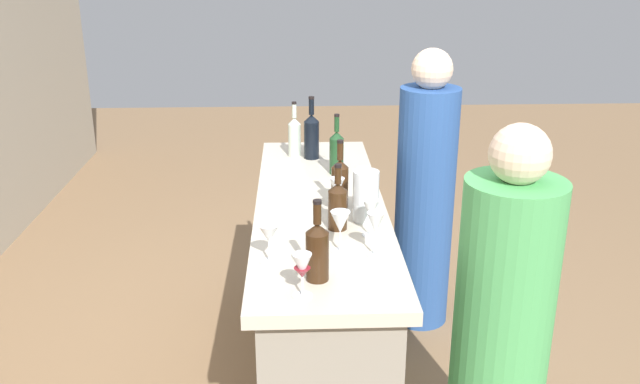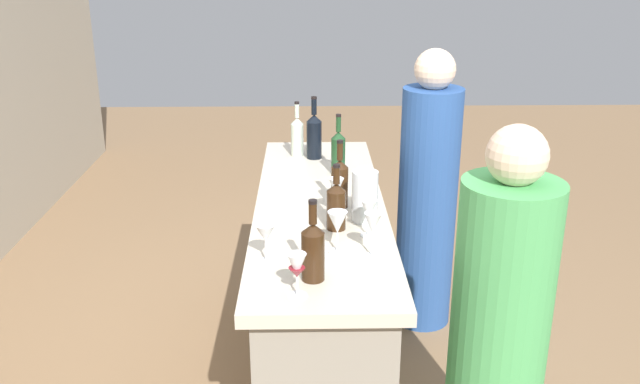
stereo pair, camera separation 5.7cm
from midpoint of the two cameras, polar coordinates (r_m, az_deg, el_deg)
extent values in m
plane|color=#846647|center=(3.49, -0.49, -15.59)|extent=(12.00, 12.00, 0.00)
cube|color=gray|center=(3.25, -0.51, -9.14)|extent=(1.86, 0.49, 0.90)
cube|color=beige|center=(3.04, -0.54, -1.33)|extent=(1.94, 0.57, 0.05)
cylinder|color=#331E0F|center=(2.32, -0.93, -5.40)|extent=(0.08, 0.08, 0.17)
cone|color=#331E0F|center=(2.28, -0.95, -3.06)|extent=(0.08, 0.08, 0.03)
cylinder|color=#331E0F|center=(2.26, -0.96, -1.82)|extent=(0.03, 0.03, 0.07)
cylinder|color=black|center=(2.25, -0.96, -0.82)|extent=(0.03, 0.03, 0.01)
cylinder|color=#331E0F|center=(2.73, 0.88, -1.51)|extent=(0.08, 0.08, 0.16)
cone|color=#331E0F|center=(2.70, 0.89, 0.39)|extent=(0.08, 0.08, 0.03)
cylinder|color=#331E0F|center=(2.68, 0.90, 1.39)|extent=(0.03, 0.03, 0.07)
cylinder|color=black|center=(2.67, 0.90, 2.20)|extent=(0.03, 0.03, 0.01)
cylinder|color=#331E0F|center=(2.96, 1.10, 0.40)|extent=(0.07, 0.07, 0.18)
cone|color=#331E0F|center=(2.92, 1.12, 2.38)|extent=(0.07, 0.07, 0.03)
cylinder|color=#331E0F|center=(2.90, 1.13, 3.41)|extent=(0.03, 0.03, 0.08)
cylinder|color=black|center=(2.89, 1.13, 4.24)|extent=(0.03, 0.03, 0.01)
cylinder|color=#193D1E|center=(3.39, 0.90, 3.02)|extent=(0.07, 0.07, 0.18)
cone|color=#193D1E|center=(3.36, 0.91, 4.78)|extent=(0.07, 0.07, 0.03)
cylinder|color=#193D1E|center=(3.34, 0.92, 5.69)|extent=(0.02, 0.02, 0.08)
cylinder|color=black|center=(3.33, 0.92, 6.42)|extent=(0.03, 0.03, 0.01)
cylinder|color=black|center=(3.63, -1.16, 4.36)|extent=(0.08, 0.08, 0.20)
cone|color=black|center=(3.60, -1.18, 6.18)|extent=(0.08, 0.08, 0.04)
cylinder|color=black|center=(3.59, -1.18, 7.13)|extent=(0.03, 0.03, 0.08)
cylinder|color=black|center=(3.58, -1.19, 7.88)|extent=(0.03, 0.03, 0.01)
cylinder|color=#B7C6B2|center=(3.67, -2.59, 4.34)|extent=(0.07, 0.07, 0.18)
cone|color=#B7C6B2|center=(3.65, -2.61, 5.95)|extent=(0.07, 0.07, 0.03)
cylinder|color=#B7C6B2|center=(3.63, -2.63, 6.78)|extent=(0.02, 0.02, 0.07)
cylinder|color=black|center=(3.62, -2.64, 7.44)|extent=(0.03, 0.03, 0.01)
cylinder|color=white|center=(2.70, 3.59, -3.61)|extent=(0.06, 0.06, 0.00)
cylinder|color=white|center=(2.69, 3.61, -2.91)|extent=(0.01, 0.01, 0.07)
cone|color=white|center=(2.66, 3.64, -1.45)|extent=(0.07, 0.07, 0.08)
cylinder|color=white|center=(2.54, 3.94, -5.27)|extent=(0.06, 0.06, 0.00)
cylinder|color=white|center=(2.52, 3.96, -4.37)|extent=(0.01, 0.01, 0.08)
cone|color=white|center=(2.48, 4.01, -2.63)|extent=(0.06, 0.06, 0.08)
cylinder|color=white|center=(2.88, 0.83, -1.98)|extent=(0.06, 0.06, 0.00)
cylinder|color=white|center=(2.87, 0.84, -1.16)|extent=(0.01, 0.01, 0.08)
cone|color=white|center=(2.84, 0.84, 0.39)|extent=(0.06, 0.06, 0.08)
cylinder|color=white|center=(2.56, 1.04, -4.96)|extent=(0.07, 0.07, 0.00)
cylinder|color=white|center=(2.55, 1.04, -4.18)|extent=(0.01, 0.01, 0.07)
cone|color=white|center=(2.51, 1.05, -2.55)|extent=(0.07, 0.07, 0.08)
cylinder|color=white|center=(2.26, -2.21, -8.67)|extent=(0.07, 0.07, 0.00)
cylinder|color=white|center=(2.24, -2.23, -7.88)|extent=(0.01, 0.01, 0.07)
cone|color=white|center=(2.21, -2.25, -6.18)|extent=(0.06, 0.06, 0.08)
cone|color=maroon|center=(2.22, -2.24, -6.74)|extent=(0.05, 0.05, 0.03)
cylinder|color=white|center=(2.49, -4.89, -5.83)|extent=(0.07, 0.07, 0.00)
cylinder|color=white|center=(2.47, -4.92, -4.99)|extent=(0.01, 0.01, 0.08)
cone|color=white|center=(2.44, -4.97, -3.48)|extent=(0.07, 0.07, 0.07)
cylinder|color=silver|center=(2.81, 3.26, -0.33)|extent=(0.11, 0.11, 0.21)
cylinder|color=#284C8C|center=(3.75, 8.27, -1.44)|extent=(0.36, 0.36, 1.34)
sphere|color=beige|center=(3.55, 8.89, 10.11)|extent=(0.21, 0.21, 0.21)
cylinder|color=#4CA559|center=(2.67, 14.20, -12.16)|extent=(0.42, 0.42, 1.28)
sphere|color=beige|center=(2.37, 15.71, 3.06)|extent=(0.21, 0.21, 0.21)
camera|label=1|loc=(0.03, -90.55, -0.20)|focal=38.31mm
camera|label=2|loc=(0.03, 89.45, 0.20)|focal=38.31mm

